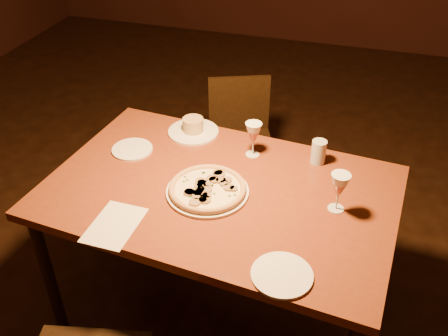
# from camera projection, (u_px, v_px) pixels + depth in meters

# --- Properties ---
(floor) EXTENTS (7.00, 7.00, 0.00)m
(floor) POSITION_uv_depth(u_px,v_px,m) (217.00, 277.00, 2.67)
(floor) COLOR black
(floor) RESTS_ON ground
(dining_table) EXTENTS (1.50, 1.04, 0.76)m
(dining_table) POSITION_uv_depth(u_px,v_px,m) (220.00, 201.00, 2.10)
(dining_table) COLOR brown
(dining_table) RESTS_ON floor
(chair_far) EXTENTS (0.48, 0.48, 0.77)m
(chair_far) POSITION_uv_depth(u_px,v_px,m) (241.00, 136.00, 3.02)
(chair_far) COLOR black
(chair_far) RESTS_ON floor
(pizza_plate) EXTENTS (0.34, 0.34, 0.04)m
(pizza_plate) POSITION_uv_depth(u_px,v_px,m) (207.00, 189.00, 2.02)
(pizza_plate) COLOR white
(pizza_plate) RESTS_ON dining_table
(ramekin_saucer) EXTENTS (0.24, 0.24, 0.08)m
(ramekin_saucer) POSITION_uv_depth(u_px,v_px,m) (193.00, 128.00, 2.40)
(ramekin_saucer) COLOR white
(ramekin_saucer) RESTS_ON dining_table
(wine_glass_far) EXTENTS (0.07, 0.07, 0.16)m
(wine_glass_far) POSITION_uv_depth(u_px,v_px,m) (253.00, 139.00, 2.21)
(wine_glass_far) COLOR #BE614F
(wine_glass_far) RESTS_ON dining_table
(wine_glass_right) EXTENTS (0.08, 0.08, 0.17)m
(wine_glass_right) POSITION_uv_depth(u_px,v_px,m) (338.00, 192.00, 1.90)
(wine_glass_right) COLOR #BE614F
(wine_glass_right) RESTS_ON dining_table
(water_tumbler) EXTENTS (0.07, 0.07, 0.11)m
(water_tumbler) POSITION_uv_depth(u_px,v_px,m) (319.00, 152.00, 2.18)
(water_tumbler) COLOR #AEB8BE
(water_tumbler) RESTS_ON dining_table
(side_plate_left) EXTENTS (0.19, 0.19, 0.01)m
(side_plate_left) POSITION_uv_depth(u_px,v_px,m) (132.00, 149.00, 2.29)
(side_plate_left) COLOR white
(side_plate_left) RESTS_ON dining_table
(side_plate_near) EXTENTS (0.21, 0.21, 0.01)m
(side_plate_near) POSITION_uv_depth(u_px,v_px,m) (282.00, 275.00, 1.66)
(side_plate_near) COLOR white
(side_plate_near) RESTS_ON dining_table
(menu_card) EXTENTS (0.17, 0.25, 0.00)m
(menu_card) POSITION_uv_depth(u_px,v_px,m) (114.00, 225.00, 1.87)
(menu_card) COLOR silver
(menu_card) RESTS_ON dining_table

